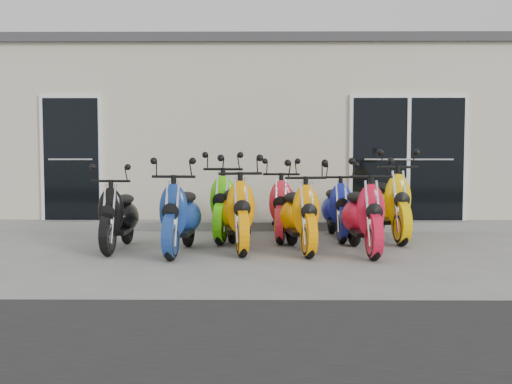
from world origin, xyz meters
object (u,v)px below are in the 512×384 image
(scooter_back_red, at_px, (283,198))
(scooter_back_yellow, at_px, (389,194))
(scooter_front_orange_b, at_px, (300,205))
(scooter_front_red, at_px, (363,205))
(scooter_front_orange_a, at_px, (237,202))
(scooter_front_blue, at_px, (180,205))
(scooter_front_black, at_px, (118,206))
(scooter_back_green, at_px, (228,195))
(scooter_back_blue, at_px, (337,200))

(scooter_back_red, relative_size, scooter_back_yellow, 0.90)
(scooter_front_orange_b, bearing_deg, scooter_front_red, -16.79)
(scooter_front_orange_a, bearing_deg, scooter_front_blue, -168.59)
(scooter_front_orange_b, bearing_deg, scooter_front_black, 168.92)
(scooter_front_black, xyz_separation_m, scooter_back_red, (2.30, 1.06, 0.03))
(scooter_back_green, distance_m, scooter_back_blue, 1.68)
(scooter_front_blue, xyz_separation_m, scooter_front_orange_a, (0.74, 0.27, 0.02))
(scooter_front_black, relative_size, scooter_front_blue, 0.93)
(scooter_front_blue, xyz_separation_m, scooter_back_yellow, (3.02, 1.24, 0.05))
(scooter_front_orange_b, relative_size, scooter_back_yellow, 0.91)
(scooter_front_orange_a, bearing_deg, scooter_front_black, 171.40)
(scooter_back_green, distance_m, scooter_back_yellow, 2.44)
(scooter_front_black, relative_size, scooter_front_orange_b, 0.95)
(scooter_front_blue, distance_m, scooter_back_red, 1.94)
(scooter_front_orange_a, xyz_separation_m, scooter_back_yellow, (2.27, 0.97, 0.03))
(scooter_front_red, xyz_separation_m, scooter_back_blue, (-0.20, 1.34, -0.05))
(scooter_front_black, distance_m, scooter_front_orange_a, 1.64)
(scooter_front_orange_a, distance_m, scooter_back_yellow, 2.47)
(scooter_front_orange_a, bearing_deg, scooter_back_blue, 27.78)
(scooter_front_orange_a, bearing_deg, scooter_back_green, 91.10)
(scooter_back_blue, bearing_deg, scooter_back_red, -178.92)
(scooter_front_black, xyz_separation_m, scooter_front_orange_b, (2.49, -0.12, 0.03))
(scooter_front_orange_a, height_order, scooter_front_orange_b, scooter_front_orange_a)
(scooter_front_orange_b, bearing_deg, scooter_back_green, 124.18)
(scooter_front_blue, distance_m, scooter_back_yellow, 3.26)
(scooter_front_black, bearing_deg, scooter_front_orange_b, -1.31)
(scooter_front_orange_a, distance_m, scooter_back_blue, 1.86)
(scooter_front_blue, height_order, scooter_back_blue, scooter_front_blue)
(scooter_front_black, distance_m, scooter_back_blue, 3.32)
(scooter_back_green, bearing_deg, scooter_back_blue, 11.00)
(scooter_front_orange_a, height_order, scooter_back_green, scooter_back_green)
(scooter_front_black, xyz_separation_m, scooter_back_yellow, (3.91, 0.97, 0.09))
(scooter_front_black, height_order, scooter_back_yellow, scooter_back_yellow)
(scooter_front_black, distance_m, scooter_back_yellow, 4.03)
(scooter_front_red, bearing_deg, scooter_back_yellow, 60.58)
(scooter_front_red, relative_size, scooter_back_yellow, 0.93)
(scooter_front_red, bearing_deg, scooter_front_orange_b, 167.59)
(scooter_front_blue, xyz_separation_m, scooter_front_orange_b, (1.60, 0.15, -0.01))
(scooter_front_blue, relative_size, scooter_back_blue, 1.08)
(scooter_front_orange_a, distance_m, scooter_front_red, 1.71)
(scooter_front_orange_a, relative_size, scooter_back_red, 1.06)
(scooter_front_red, distance_m, scooter_back_red, 1.66)
(scooter_front_red, distance_m, scooter_back_blue, 1.36)
(scooter_back_green, bearing_deg, scooter_back_yellow, 6.81)
(scooter_back_green, relative_size, scooter_back_yellow, 0.97)
(scooter_front_orange_b, distance_m, scooter_back_blue, 1.38)
(scooter_front_blue, bearing_deg, scooter_back_blue, 35.80)
(scooter_back_yellow, bearing_deg, scooter_front_orange_b, -147.97)
(scooter_front_orange_a, bearing_deg, scooter_front_red, -16.58)
(scooter_front_black, height_order, scooter_front_blue, scooter_front_blue)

